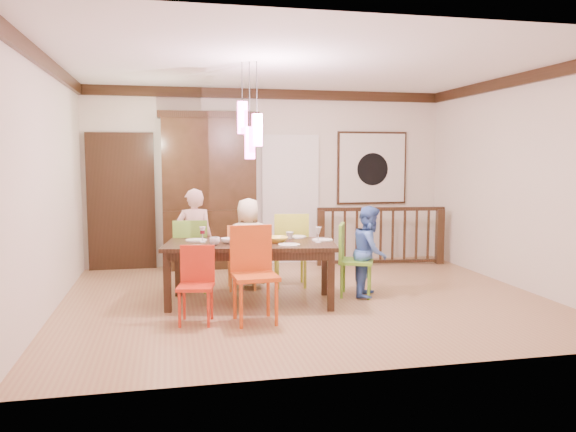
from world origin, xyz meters
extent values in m
plane|color=#A1714E|center=(0.00, 0.00, 0.00)|extent=(6.00, 6.00, 0.00)
plane|color=white|center=(0.00, 0.00, 2.90)|extent=(6.00, 6.00, 0.00)
plane|color=silver|center=(0.00, 2.50, 1.45)|extent=(6.00, 0.00, 6.00)
plane|color=silver|center=(-3.00, 0.00, 1.45)|extent=(0.00, 5.00, 5.00)
plane|color=silver|center=(3.00, 0.00, 1.45)|extent=(0.00, 5.00, 5.00)
cube|color=black|center=(-2.40, 2.45, 1.05)|extent=(1.04, 0.07, 2.24)
cube|color=silver|center=(0.35, 2.46, 1.05)|extent=(0.97, 0.05, 2.22)
cube|color=black|center=(1.80, 2.47, 1.60)|extent=(1.25, 0.04, 1.25)
cube|color=silver|center=(1.80, 2.44, 1.60)|extent=(1.18, 0.02, 1.18)
cylinder|color=black|center=(1.80, 2.43, 1.58)|extent=(0.56, 0.01, 0.56)
cube|color=#FF4CB2|center=(-0.79, -0.04, 2.25)|extent=(0.11, 0.11, 0.38)
cylinder|color=black|center=(-0.79, -0.04, 2.67)|extent=(0.01, 0.01, 0.46)
cube|color=#FF4CB2|center=(-0.63, -0.14, 2.10)|extent=(0.11, 0.11, 0.38)
cylinder|color=black|center=(-0.63, -0.14, 2.59)|extent=(0.01, 0.01, 0.61)
cube|color=#FF4CB2|center=(-0.71, -0.09, 1.95)|extent=(0.11, 0.11, 0.38)
cylinder|color=black|center=(-0.71, -0.09, 2.52)|extent=(0.01, 0.01, 0.76)
cube|color=black|center=(-0.71, -0.09, 0.72)|extent=(2.18, 1.28, 0.05)
cube|color=black|center=(-1.65, 0.29, 0.35)|extent=(0.09, 0.09, 0.70)
cube|color=black|center=(0.24, 0.29, 0.35)|extent=(0.09, 0.09, 0.70)
cube|color=black|center=(-1.65, -0.48, 0.35)|extent=(0.09, 0.09, 0.70)
cube|color=black|center=(0.24, -0.48, 0.35)|extent=(0.09, 0.09, 0.70)
cube|color=black|center=(-0.71, 0.31, 0.65)|extent=(1.82, 0.37, 0.10)
cube|color=black|center=(-0.71, -0.50, 0.65)|extent=(1.82, 0.37, 0.10)
cube|color=#6DAA36|center=(-1.39, 0.69, 0.47)|extent=(0.47, 0.47, 0.04)
cube|color=#6DAA36|center=(-1.39, 0.69, 0.73)|extent=(0.44, 0.08, 0.48)
cylinder|color=#6DAA36|center=(-1.57, 0.51, 0.23)|extent=(0.04, 0.04, 0.46)
cylinder|color=#6DAA36|center=(-1.21, 0.51, 0.23)|extent=(0.04, 0.04, 0.46)
cylinder|color=#6DAA36|center=(-1.57, 0.86, 0.23)|extent=(0.04, 0.04, 0.46)
cylinder|color=#6DAA36|center=(-1.21, 0.86, 0.23)|extent=(0.04, 0.04, 0.46)
cube|color=orange|center=(-0.71, 0.68, 0.43)|extent=(0.42, 0.42, 0.04)
cube|color=orange|center=(-0.71, 0.68, 0.67)|extent=(0.40, 0.06, 0.44)
cylinder|color=orange|center=(-0.88, 0.52, 0.21)|extent=(0.03, 0.03, 0.42)
cylinder|color=orange|center=(-0.55, 0.52, 0.21)|extent=(0.03, 0.03, 0.42)
cylinder|color=orange|center=(-0.88, 0.84, 0.21)|extent=(0.03, 0.03, 0.42)
cylinder|color=orange|center=(-0.55, 0.84, 0.21)|extent=(0.03, 0.03, 0.42)
cube|color=#AEBD31|center=(-0.03, 0.72, 0.50)|extent=(0.51, 0.51, 0.04)
cube|color=#AEBD31|center=(-0.03, 0.72, 0.77)|extent=(0.47, 0.10, 0.51)
cylinder|color=#AEBD31|center=(-0.22, 0.54, 0.24)|extent=(0.04, 0.04, 0.49)
cylinder|color=#AEBD31|center=(0.15, 0.54, 0.24)|extent=(0.04, 0.04, 0.49)
cylinder|color=#AEBD31|center=(-0.22, 0.91, 0.24)|extent=(0.04, 0.04, 0.49)
cylinder|color=#AEBD31|center=(0.15, 0.91, 0.24)|extent=(0.04, 0.04, 0.49)
cube|color=red|center=(-1.40, -0.82, 0.40)|extent=(0.44, 0.44, 0.04)
cube|color=red|center=(-1.40, -0.82, 0.62)|extent=(0.37, 0.11, 0.41)
cylinder|color=red|center=(-1.56, -0.97, 0.20)|extent=(0.03, 0.03, 0.39)
cylinder|color=red|center=(-1.25, -0.97, 0.20)|extent=(0.03, 0.03, 0.39)
cylinder|color=red|center=(-1.56, -0.67, 0.20)|extent=(0.03, 0.03, 0.39)
cylinder|color=red|center=(-1.25, -0.67, 0.20)|extent=(0.03, 0.03, 0.39)
cube|color=#CC4A15|center=(-0.78, -0.91, 0.50)|extent=(0.49, 0.49, 0.04)
cube|color=#CC4A15|center=(-0.78, -0.91, 0.78)|extent=(0.47, 0.07, 0.51)
cylinder|color=#CC4A15|center=(-0.97, -1.09, 0.25)|extent=(0.04, 0.04, 0.49)
cylinder|color=#CC4A15|center=(-0.59, -1.09, 0.25)|extent=(0.04, 0.04, 0.49)
cylinder|color=#CC4A15|center=(-0.97, -0.72, 0.25)|extent=(0.04, 0.04, 0.49)
cylinder|color=#CC4A15|center=(-0.59, -0.72, 0.25)|extent=(0.04, 0.04, 0.49)
cube|color=#66A529|center=(0.67, -0.02, 0.45)|extent=(0.55, 0.55, 0.04)
cube|color=#66A529|center=(0.67, -0.02, 0.70)|extent=(0.20, 0.40, 0.46)
cylinder|color=#66A529|center=(0.50, -0.19, 0.22)|extent=(0.04, 0.04, 0.44)
cylinder|color=#66A529|center=(0.84, -0.19, 0.22)|extent=(0.04, 0.04, 0.44)
cylinder|color=#66A529|center=(0.50, 0.15, 0.22)|extent=(0.04, 0.04, 0.44)
cylinder|color=#66A529|center=(0.84, 0.15, 0.22)|extent=(0.04, 0.04, 0.44)
cube|color=black|center=(-1.02, 2.28, 0.48)|extent=(1.48, 0.44, 0.95)
cube|color=black|center=(-1.02, 2.30, 1.69)|extent=(1.48, 0.40, 1.48)
cube|color=black|center=(-1.02, 2.49, 1.69)|extent=(1.27, 0.02, 1.27)
cube|color=black|center=(-1.02, 2.30, 2.45)|extent=(1.58, 0.44, 0.10)
cube|color=black|center=(0.77, 1.95, 0.46)|extent=(0.13, 0.13, 0.92)
cube|color=black|center=(2.79, 1.95, 0.46)|extent=(0.13, 0.13, 0.92)
cube|color=black|center=(1.78, 1.95, 0.93)|extent=(2.13, 0.36, 0.06)
cube|color=black|center=(1.78, 1.95, 0.05)|extent=(2.01, 0.32, 0.05)
imported|color=#FFCAC2|center=(-1.34, 0.77, 0.68)|extent=(0.50, 0.33, 1.37)
imported|color=beige|center=(-0.62, 0.71, 0.62)|extent=(0.62, 0.42, 1.24)
imported|color=#466DC4|center=(0.85, -0.04, 0.58)|extent=(0.65, 0.70, 1.16)
imported|color=gold|center=(-0.40, -0.14, 0.79)|extent=(0.32, 0.32, 0.07)
imported|color=white|center=(-0.96, -0.12, 0.78)|extent=(0.21, 0.21, 0.06)
imported|color=silver|center=(-1.15, -0.21, 0.80)|extent=(0.15, 0.15, 0.09)
imported|color=silver|center=(-0.18, 0.10, 0.80)|extent=(0.11, 0.11, 0.09)
cylinder|color=white|center=(-1.34, 0.20, 0.76)|extent=(0.26, 0.26, 0.01)
cylinder|color=white|center=(-0.68, 0.23, 0.76)|extent=(0.26, 0.26, 0.01)
cylinder|color=white|center=(-0.06, 0.23, 0.76)|extent=(0.26, 0.26, 0.01)
cylinder|color=white|center=(-1.38, -0.34, 0.76)|extent=(0.26, 0.26, 0.01)
cylinder|color=white|center=(-0.30, -0.42, 0.76)|extent=(0.26, 0.26, 0.01)
cylinder|color=white|center=(0.19, -0.11, 0.76)|extent=(0.26, 0.26, 0.01)
cube|color=#D83359|center=(-0.81, -0.45, 0.76)|extent=(0.18, 0.14, 0.01)
camera|label=1|loc=(-1.67, -6.78, 1.77)|focal=35.00mm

